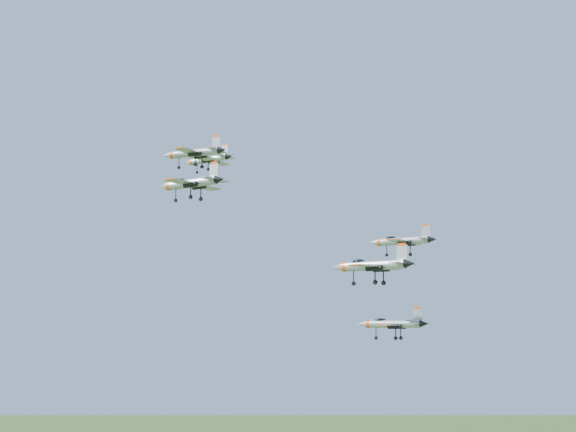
% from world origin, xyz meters
% --- Properties ---
extents(jet_lead, '(11.12, 9.37, 2.99)m').
position_xyz_m(jet_lead, '(-17.58, 9.47, 137.67)').
color(jet_lead, '#9DA3A9').
extents(jet_left_high, '(12.01, 9.88, 3.22)m').
position_xyz_m(jet_left_high, '(-13.33, -3.59, 135.88)').
color(jet_left_high, '#9DA3A9').
extents(jet_right_high, '(12.32, 10.38, 3.31)m').
position_xyz_m(jet_right_high, '(-6.95, -15.80, 128.35)').
color(jet_right_high, '#9DA3A9').
extents(jet_left_low, '(11.09, 9.25, 2.96)m').
position_xyz_m(jet_left_low, '(19.57, 2.39, 120.68)').
color(jet_left_low, '#9DA3A9').
extents(jet_right_low, '(12.48, 10.53, 3.36)m').
position_xyz_m(jet_right_low, '(19.57, -14.01, 115.78)').
color(jet_right_low, '#9DA3A9').
extents(jet_trail, '(10.70, 8.92, 2.86)m').
position_xyz_m(jet_trail, '(20.21, -6.70, 108.16)').
color(jet_trail, '#9DA3A9').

